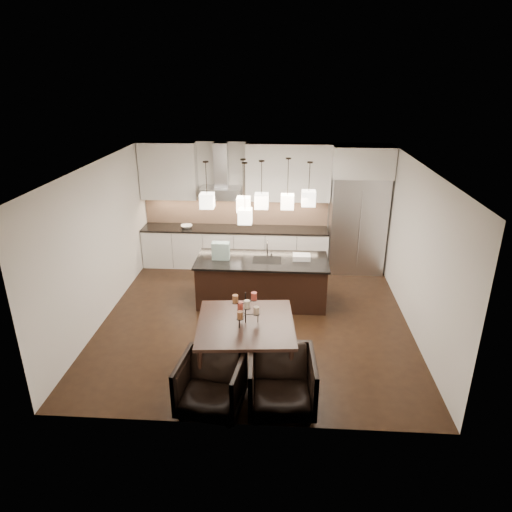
# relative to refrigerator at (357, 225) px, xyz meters

# --- Properties ---
(floor) EXTENTS (5.50, 5.50, 0.02)m
(floor) POSITION_rel_refrigerator_xyz_m (-2.10, -2.38, -1.08)
(floor) COLOR black
(floor) RESTS_ON ground
(ceiling) EXTENTS (5.50, 5.50, 0.02)m
(ceiling) POSITION_rel_refrigerator_xyz_m (-2.10, -2.38, 1.73)
(ceiling) COLOR white
(ceiling) RESTS_ON wall_back
(wall_back) EXTENTS (5.50, 0.02, 2.80)m
(wall_back) POSITION_rel_refrigerator_xyz_m (-2.10, 0.38, 0.32)
(wall_back) COLOR silver
(wall_back) RESTS_ON ground
(wall_front) EXTENTS (5.50, 0.02, 2.80)m
(wall_front) POSITION_rel_refrigerator_xyz_m (-2.10, -5.14, 0.32)
(wall_front) COLOR silver
(wall_front) RESTS_ON ground
(wall_left) EXTENTS (0.02, 5.50, 2.80)m
(wall_left) POSITION_rel_refrigerator_xyz_m (-4.86, -2.38, 0.32)
(wall_left) COLOR silver
(wall_left) RESTS_ON ground
(wall_right) EXTENTS (0.02, 5.50, 2.80)m
(wall_right) POSITION_rel_refrigerator_xyz_m (0.66, -2.38, 0.32)
(wall_right) COLOR silver
(wall_right) RESTS_ON ground
(refrigerator) EXTENTS (1.20, 0.72, 2.15)m
(refrigerator) POSITION_rel_refrigerator_xyz_m (0.00, 0.00, 0.00)
(refrigerator) COLOR #B7B7BA
(refrigerator) RESTS_ON floor
(fridge_panel) EXTENTS (1.26, 0.72, 0.65)m
(fridge_panel) POSITION_rel_refrigerator_xyz_m (0.00, 0.00, 1.40)
(fridge_panel) COLOR silver
(fridge_panel) RESTS_ON refrigerator
(lower_cabinets) EXTENTS (4.21, 0.62, 0.88)m
(lower_cabinets) POSITION_rel_refrigerator_xyz_m (-2.73, 0.05, -0.64)
(lower_cabinets) COLOR silver
(lower_cabinets) RESTS_ON floor
(countertop) EXTENTS (4.21, 0.66, 0.04)m
(countertop) POSITION_rel_refrigerator_xyz_m (-2.73, 0.05, -0.17)
(countertop) COLOR black
(countertop) RESTS_ON lower_cabinets
(backsplash) EXTENTS (4.21, 0.02, 0.63)m
(backsplash) POSITION_rel_refrigerator_xyz_m (-2.73, 0.35, 0.16)
(backsplash) COLOR tan
(backsplash) RESTS_ON countertop
(upper_cab_left) EXTENTS (1.25, 0.35, 1.25)m
(upper_cab_left) POSITION_rel_refrigerator_xyz_m (-4.20, 0.19, 1.10)
(upper_cab_left) COLOR silver
(upper_cab_left) RESTS_ON wall_back
(upper_cab_right) EXTENTS (1.85, 0.35, 1.25)m
(upper_cab_right) POSITION_rel_refrigerator_xyz_m (-1.55, 0.19, 1.10)
(upper_cab_right) COLOR silver
(upper_cab_right) RESTS_ON wall_back
(hood_canopy) EXTENTS (0.90, 0.52, 0.24)m
(hood_canopy) POSITION_rel_refrigerator_xyz_m (-3.03, 0.10, 0.65)
(hood_canopy) COLOR #B7B7BA
(hood_canopy) RESTS_ON wall_back
(hood_chimney) EXTENTS (0.30, 0.28, 0.96)m
(hood_chimney) POSITION_rel_refrigerator_xyz_m (-3.03, 0.21, 1.24)
(hood_chimney) COLOR #B7B7BA
(hood_chimney) RESTS_ON hood_canopy
(fruit_bowl) EXTENTS (0.31, 0.31, 0.06)m
(fruit_bowl) POSITION_rel_refrigerator_xyz_m (-3.82, 0.00, -0.12)
(fruit_bowl) COLOR silver
(fruit_bowl) RESTS_ON countertop
(island_body) EXTENTS (2.44, 0.98, 0.86)m
(island_body) POSITION_rel_refrigerator_xyz_m (-2.01, -1.73, -0.65)
(island_body) COLOR black
(island_body) RESTS_ON floor
(island_top) EXTENTS (2.52, 1.06, 0.04)m
(island_top) POSITION_rel_refrigerator_xyz_m (-2.01, -1.73, -0.20)
(island_top) COLOR black
(island_top) RESTS_ON island_body
(faucet) EXTENTS (0.10, 0.23, 0.37)m
(faucet) POSITION_rel_refrigerator_xyz_m (-1.92, -1.63, 0.01)
(faucet) COLOR silver
(faucet) RESTS_ON island_top
(tote_bag) EXTENTS (0.33, 0.18, 0.33)m
(tote_bag) POSITION_rel_refrigerator_xyz_m (-2.80, -1.74, -0.01)
(tote_bag) COLOR #29624E
(tote_bag) RESTS_ON island_top
(food_container) EXTENTS (0.33, 0.23, 0.10)m
(food_container) POSITION_rel_refrigerator_xyz_m (-1.26, -1.67, -0.13)
(food_container) COLOR silver
(food_container) RESTS_ON island_top
(dining_table) EXTENTS (1.50, 1.50, 0.83)m
(dining_table) POSITION_rel_refrigerator_xyz_m (-2.13, -3.98, -0.66)
(dining_table) COLOR black
(dining_table) RESTS_ON floor
(candelabra) EXTENTS (0.43, 0.43, 0.49)m
(candelabra) POSITION_rel_refrigerator_xyz_m (-2.13, -3.98, 0.00)
(candelabra) COLOR black
(candelabra) RESTS_ON dining_table
(candle_a) EXTENTS (0.09, 0.09, 0.11)m
(candle_a) POSITION_rel_refrigerator_xyz_m (-1.98, -3.97, -0.04)
(candle_a) COLOR beige
(candle_a) RESTS_ON candelabra
(candle_b) EXTENTS (0.09, 0.09, 0.11)m
(candle_b) POSITION_rel_refrigerator_xyz_m (-2.22, -3.86, -0.04)
(candle_b) COLOR #C94939
(candle_b) RESTS_ON candelabra
(candle_c) EXTENTS (0.09, 0.09, 0.11)m
(candle_c) POSITION_rel_refrigerator_xyz_m (-2.20, -4.12, -0.04)
(candle_c) COLOR brown
(candle_c) RESTS_ON candelabra
(candle_d) EXTENTS (0.09, 0.09, 0.11)m
(candle_d) POSITION_rel_refrigerator_xyz_m (-2.02, -3.87, 0.13)
(candle_d) COLOR #C94939
(candle_d) RESTS_ON candelabra
(candle_e) EXTENTS (0.09, 0.09, 0.11)m
(candle_e) POSITION_rel_refrigerator_xyz_m (-2.28, -3.97, 0.13)
(candle_e) COLOR brown
(candle_e) RESTS_ON candelabra
(candle_f) EXTENTS (0.09, 0.09, 0.11)m
(candle_f) POSITION_rel_refrigerator_xyz_m (-2.10, -4.12, 0.13)
(candle_f) COLOR beige
(candle_f) RESTS_ON candelabra
(armchair_left) EXTENTS (0.92, 0.94, 0.77)m
(armchair_left) POSITION_rel_refrigerator_xyz_m (-2.52, -4.85, -0.69)
(armchair_left) COLOR black
(armchair_left) RESTS_ON floor
(armchair_right) EXTENTS (0.92, 0.94, 0.81)m
(armchair_right) POSITION_rel_refrigerator_xyz_m (-1.59, -4.77, -0.67)
(armchair_right) COLOR black
(armchair_right) RESTS_ON floor
(pendant_a) EXTENTS (0.24, 0.24, 0.26)m
(pendant_a) POSITION_rel_refrigerator_xyz_m (-2.98, -2.00, 1.03)
(pendant_a) COLOR white
(pendant_a) RESTS_ON ceiling
(pendant_b) EXTENTS (0.24, 0.24, 0.26)m
(pendant_b) POSITION_rel_refrigerator_xyz_m (-2.36, -1.75, 0.91)
(pendant_b) COLOR white
(pendant_b) RESTS_ON ceiling
(pendant_c) EXTENTS (0.24, 0.24, 0.26)m
(pendant_c) POSITION_rel_refrigerator_xyz_m (-2.02, -1.87, 1.01)
(pendant_c) COLOR white
(pendant_c) RESTS_ON ceiling
(pendant_d) EXTENTS (0.24, 0.24, 0.26)m
(pendant_d) POSITION_rel_refrigerator_xyz_m (-1.56, -1.59, 0.93)
(pendant_d) COLOR white
(pendant_d) RESTS_ON ceiling
(pendant_e) EXTENTS (0.24, 0.24, 0.26)m
(pendant_e) POSITION_rel_refrigerator_xyz_m (-1.20, -1.94, 1.09)
(pendant_e) COLOR white
(pendant_e) RESTS_ON ceiling
(pendant_f) EXTENTS (0.24, 0.24, 0.26)m
(pendant_f) POSITION_rel_refrigerator_xyz_m (-2.30, -2.07, 0.78)
(pendant_f) COLOR white
(pendant_f) RESTS_ON ceiling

